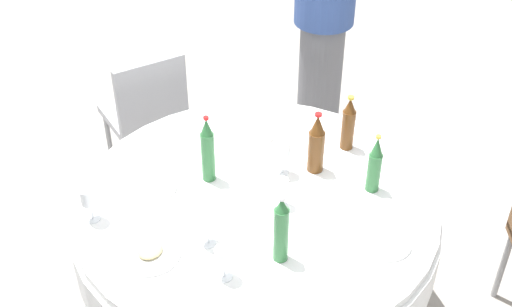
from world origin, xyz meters
The scene contains 19 objects.
dining_table centered at (0.00, 0.00, 0.59)m, with size 1.54×1.54×0.74m.
bottle_green_south centered at (-0.04, -0.23, 0.89)m, with size 0.06×0.06×0.32m.
bottle_green_right centered at (0.29, 0.21, 0.88)m, with size 0.06×0.06×0.30m.
bottle_brown_near centered at (-0.27, 0.17, 0.88)m, with size 0.07×0.07×0.29m.
bottle_green_left centered at (-0.23, 0.43, 0.87)m, with size 0.06×0.06×0.28m.
bottle_brown_inner centered at (-0.48, 0.25, 0.87)m, with size 0.06×0.06×0.27m.
wine_glass_left centered at (0.01, 0.11, 0.83)m, with size 0.06×0.06×0.13m.
wine_glass_inner centered at (0.45, 0.06, 0.84)m, with size 0.06×0.06×0.14m.
wine_glass_front centered at (-0.19, 0.04, 0.86)m, with size 0.07×0.07×0.16m.
wine_glass_east centered at (0.32, -0.07, 0.85)m, with size 0.07×0.07×0.14m.
wine_glass_north centered at (0.36, -0.55, 0.85)m, with size 0.07×0.07×0.15m.
plate_north centered at (-0.41, -0.18, 0.75)m, with size 0.20×0.20×0.02m.
plate_rear centered at (0.10, -0.43, 0.75)m, with size 0.20×0.20×0.02m.
plate_west centered at (0.07, 0.56, 0.75)m, with size 0.20×0.20×0.02m.
plate_far centered at (0.46, -0.24, 0.75)m, with size 0.22×0.22×0.04m.
fork_right centered at (0.16, 0.10, 0.74)m, with size 0.18×0.02×0.01m, color silver.
knife_near centered at (-0.42, -0.46, 0.74)m, with size 0.18×0.02×0.01m, color silver.
person_right centered at (-1.39, -0.14, 0.88)m, with size 0.34×0.34×1.68m.
chair_front centered at (-0.71, -0.94, 0.52)m, with size 0.56×0.56×0.87m.
Camera 1 is at (1.93, 0.77, 2.51)m, focal length 46.04 mm.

